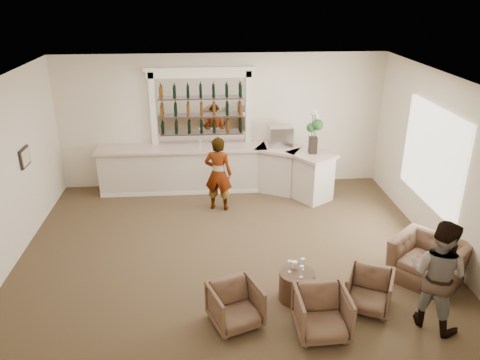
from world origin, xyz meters
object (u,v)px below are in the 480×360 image
armchair_left (235,305)px  espresso_machine (280,136)px  cocktail_table (296,286)px  guest (438,275)px  armchair_center (322,313)px  sommelier (218,174)px  armchair_right (369,290)px  bar_counter (217,169)px  armchair_far (428,261)px  flower_vase (314,129)px

armchair_left → espresso_machine: size_ratio=1.32×
cocktail_table → guest: guest is taller
espresso_machine → armchair_center: bearing=-93.7°
cocktail_table → sommelier: 3.69m
cocktail_table → armchair_right: (1.10, -0.31, 0.07)m
bar_counter → espresso_machine: 1.76m
guest → espresso_machine: bearing=-26.2°
sommelier → armchair_far: bearing=153.6°
armchair_center → espresso_machine: espresso_machine is taller
armchair_left → flower_vase: flower_vase is taller
armchair_right → armchair_far: bearing=54.5°
bar_counter → armchair_left: size_ratio=7.86×
armchair_center → armchair_left: bearing=164.7°
flower_vase → armchair_far: bearing=-69.8°
espresso_machine → flower_vase: 0.97m
sommelier → armchair_right: bearing=135.6°
espresso_machine → cocktail_table: bearing=-96.8°
armchair_right → espresso_machine: (-0.69, 4.81, 1.06)m
armchair_left → armchair_right: bearing=-14.8°
bar_counter → espresso_machine: (1.56, 0.04, 0.81)m
bar_counter → armchair_center: bearing=-75.6°
bar_counter → armchair_far: bar_counter is taller
armchair_right → armchair_far: 1.44m
cocktail_table → armchair_far: bearing=8.9°
armchair_far → bar_counter: bearing=179.1°
sommelier → armchair_far: size_ratio=1.52×
flower_vase → armchair_left: bearing=-115.6°
guest → armchair_left: guest is taller
bar_counter → guest: guest is taller
armchair_left → armchair_far: size_ratio=0.64×
armchair_center → armchair_right: bearing=29.5°
sommelier → espresso_machine: bearing=-131.3°
bar_counter → sommelier: bearing=-89.5°
guest → espresso_machine: 5.48m
armchair_right → armchair_center: bearing=-123.1°
flower_vase → espresso_machine: bearing=137.2°
bar_counter → flower_vase: 2.57m
cocktail_table → armchair_left: bearing=-153.0°
armchair_left → espresso_machine: espresso_machine is taller
guest → flower_vase: bearing=-32.0°
bar_counter → armchair_center: bar_counter is taller
guest → armchair_far: guest is taller
armchair_center → armchair_right: (0.89, 0.53, -0.03)m
sommelier → armchair_right: size_ratio=2.43×
sommelier → flower_vase: flower_vase is taller
sommelier → espresso_machine: 1.94m
armchair_right → armchair_far: (1.27, 0.68, 0.05)m
bar_counter → armchair_left: (0.12, -4.99, -0.24)m
espresso_machine → guest: bearing=-75.5°
bar_counter → armchair_left: bearing=-88.7°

